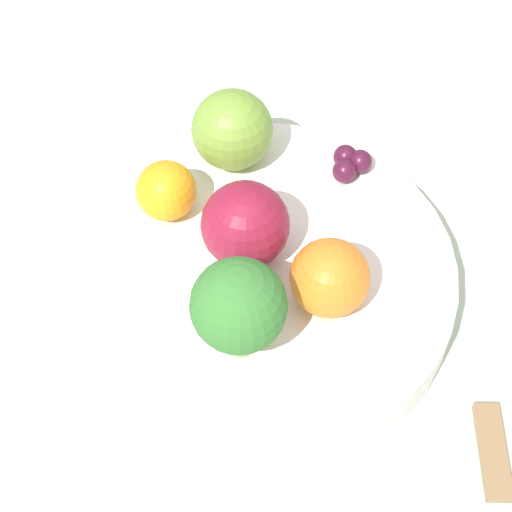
# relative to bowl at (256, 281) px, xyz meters

# --- Properties ---
(ground_plane) EXTENTS (6.00, 6.00, 0.00)m
(ground_plane) POSITION_rel_bowl_xyz_m (0.00, 0.00, -0.04)
(ground_plane) COLOR gray
(table_surface) EXTENTS (1.20, 1.20, 0.02)m
(table_surface) POSITION_rel_bowl_xyz_m (0.00, 0.00, -0.03)
(table_surface) COLOR #B2C6B2
(table_surface) RESTS_ON ground_plane
(bowl) EXTENTS (0.26, 0.26, 0.04)m
(bowl) POSITION_rel_bowl_xyz_m (0.00, 0.00, 0.00)
(bowl) COLOR white
(bowl) RESTS_ON table_surface
(broccoli) EXTENTS (0.06, 0.06, 0.07)m
(broccoli) POSITION_rel_bowl_xyz_m (-0.05, 0.04, 0.06)
(broccoli) COLOR #8CB76B
(broccoli) RESTS_ON bowl
(apple_red) EXTENTS (0.06, 0.06, 0.06)m
(apple_red) POSITION_rel_bowl_xyz_m (0.01, 0.00, 0.05)
(apple_red) COLOR maroon
(apple_red) RESTS_ON bowl
(apple_green) EXTENTS (0.06, 0.06, 0.06)m
(apple_green) POSITION_rel_bowl_xyz_m (0.09, -0.04, 0.05)
(apple_green) COLOR olive
(apple_green) RESTS_ON bowl
(orange_front) EXTENTS (0.05, 0.05, 0.05)m
(orange_front) POSITION_rel_bowl_xyz_m (-0.05, -0.02, 0.04)
(orange_front) COLOR orange
(orange_front) RESTS_ON bowl
(orange_back) EXTENTS (0.04, 0.04, 0.04)m
(orange_back) POSITION_rel_bowl_xyz_m (0.07, 0.03, 0.04)
(orange_back) COLOR orange
(orange_back) RESTS_ON bowl
(grape_cluster) EXTENTS (0.03, 0.03, 0.02)m
(grape_cluster) POSITION_rel_bowl_xyz_m (0.03, -0.10, 0.03)
(grape_cluster) COLOR #47142D
(grape_cluster) RESTS_ON bowl
(spoon) EXTENTS (0.06, 0.05, 0.01)m
(spoon) POSITION_rel_bowl_xyz_m (-0.17, -0.06, -0.02)
(spoon) COLOR olive
(spoon) RESTS_ON table_surface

